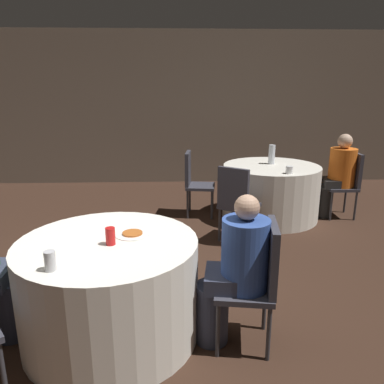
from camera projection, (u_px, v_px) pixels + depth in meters
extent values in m
plane|color=#382319|center=(116.00, 321.00, 2.97)|extent=(16.00, 16.00, 0.00)
cube|color=gray|center=(150.00, 109.00, 7.00)|extent=(16.00, 0.06, 2.80)
cylinder|color=white|center=(111.00, 289.00, 2.73)|extent=(1.28, 1.28, 0.75)
cylinder|color=white|center=(270.00, 192.00, 5.27)|extent=(1.34, 1.34, 0.75)
cylinder|color=#333338|center=(13.00, 299.00, 2.91)|extent=(0.03, 0.03, 0.41)
cube|color=#383842|center=(244.00, 289.00, 2.62)|extent=(0.45, 0.45, 0.04)
cube|color=#383842|center=(272.00, 257.00, 2.53)|extent=(0.10, 0.38, 0.47)
cylinder|color=#333338|center=(218.00, 330.00, 2.53)|extent=(0.03, 0.03, 0.41)
cylinder|color=#333338|center=(219.00, 303.00, 2.86)|extent=(0.03, 0.03, 0.41)
cylinder|color=#333338|center=(269.00, 334.00, 2.50)|extent=(0.03, 0.03, 0.41)
cylinder|color=#333338|center=(265.00, 305.00, 2.82)|extent=(0.03, 0.03, 0.41)
cylinder|color=#333338|center=(3.00, 372.00, 2.16)|extent=(0.03, 0.03, 0.41)
cube|color=#383842|center=(340.00, 187.00, 5.28)|extent=(0.41, 0.41, 0.04)
cube|color=#383842|center=(355.00, 170.00, 5.21)|extent=(0.06, 0.38, 0.47)
cylinder|color=#333338|center=(331.00, 206.00, 5.17)|extent=(0.03, 0.03, 0.41)
cylinder|color=#333338|center=(322.00, 199.00, 5.50)|extent=(0.03, 0.03, 0.41)
cylinder|color=#333338|center=(355.00, 206.00, 5.18)|extent=(0.03, 0.03, 0.41)
cylinder|color=#333338|center=(345.00, 199.00, 5.51)|extent=(0.03, 0.03, 0.41)
cube|color=#383842|center=(239.00, 206.00, 4.46)|extent=(0.56, 0.56, 0.04)
cube|color=#383842|center=(233.00, 188.00, 4.24)|extent=(0.34, 0.26, 0.47)
cylinder|color=#333338|center=(233.00, 217.00, 4.75)|extent=(0.03, 0.03, 0.41)
cylinder|color=#333338|center=(257.00, 222.00, 4.57)|extent=(0.03, 0.03, 0.41)
cylinder|color=#333338|center=(220.00, 225.00, 4.47)|extent=(0.03, 0.03, 0.41)
cylinder|color=#333338|center=(245.00, 231.00, 4.29)|extent=(0.03, 0.03, 0.41)
cube|color=#383842|center=(200.00, 186.00, 5.34)|extent=(0.45, 0.45, 0.04)
cube|color=#383842|center=(188.00, 169.00, 5.28)|extent=(0.10, 0.38, 0.47)
cylinder|color=#333338|center=(213.00, 198.00, 5.55)|extent=(0.03, 0.03, 0.41)
cylinder|color=#333338|center=(212.00, 205.00, 5.22)|extent=(0.03, 0.03, 0.41)
cylinder|color=#333338|center=(190.00, 198.00, 5.57)|extent=(0.03, 0.03, 0.41)
cylinder|color=#333338|center=(188.00, 205.00, 5.25)|extent=(0.03, 0.03, 0.41)
cylinder|color=#33384C|center=(212.00, 313.00, 2.69)|extent=(0.24, 0.24, 0.45)
cube|color=#33384C|center=(228.00, 279.00, 2.61)|extent=(0.36, 0.35, 0.12)
cylinder|color=#33519E|center=(245.00, 254.00, 2.54)|extent=(0.33, 0.33, 0.50)
sphere|color=tan|center=(247.00, 207.00, 2.45)|extent=(0.17, 0.17, 0.17)
cylinder|color=#282828|center=(323.00, 201.00, 5.33)|extent=(0.24, 0.24, 0.45)
cube|color=#282828|center=(333.00, 183.00, 5.26)|extent=(0.33, 0.35, 0.12)
cylinder|color=orange|center=(342.00, 167.00, 5.20)|extent=(0.36, 0.36, 0.53)
sphere|color=#DBB293|center=(345.00, 141.00, 5.10)|extent=(0.20, 0.20, 0.20)
cylinder|color=#33384C|center=(10.00, 309.00, 2.74)|extent=(0.24, 0.24, 0.45)
cylinder|color=white|center=(132.00, 234.00, 2.74)|extent=(0.25, 0.25, 0.01)
cylinder|color=#B25B23|center=(132.00, 233.00, 2.74)|extent=(0.15, 0.15, 0.01)
cylinder|color=silver|center=(50.00, 261.00, 2.19)|extent=(0.07, 0.07, 0.12)
cylinder|color=red|center=(110.00, 236.00, 2.56)|extent=(0.07, 0.07, 0.12)
cylinder|color=silver|center=(272.00, 154.00, 5.25)|extent=(0.09, 0.09, 0.27)
cylinder|color=white|center=(289.00, 170.00, 4.68)|extent=(0.09, 0.09, 0.09)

